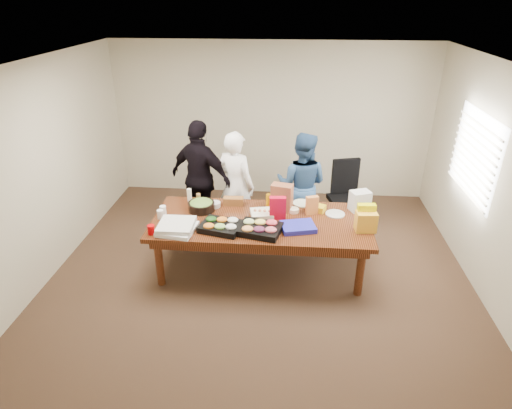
# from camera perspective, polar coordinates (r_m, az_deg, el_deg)

# --- Properties ---
(floor) EXTENTS (5.50, 5.00, 0.02)m
(floor) POSITION_cam_1_polar(r_m,az_deg,el_deg) (5.92, 0.60, -8.56)
(floor) COLOR #47301E
(floor) RESTS_ON ground
(ceiling) EXTENTS (5.50, 5.00, 0.02)m
(ceiling) POSITION_cam_1_polar(r_m,az_deg,el_deg) (4.88, 0.76, 18.51)
(ceiling) COLOR white
(ceiling) RESTS_ON wall_back
(wall_back) EXTENTS (5.50, 0.04, 2.70)m
(wall_back) POSITION_cam_1_polar(r_m,az_deg,el_deg) (7.61, 2.07, 10.99)
(wall_back) COLOR beige
(wall_back) RESTS_ON floor
(wall_front) EXTENTS (5.50, 0.04, 2.70)m
(wall_front) POSITION_cam_1_polar(r_m,az_deg,el_deg) (3.12, -2.78, -14.52)
(wall_front) COLOR beige
(wall_front) RESTS_ON floor
(wall_left) EXTENTS (0.04, 5.00, 2.70)m
(wall_left) POSITION_cam_1_polar(r_m,az_deg,el_deg) (6.08, -26.20, 4.12)
(wall_left) COLOR beige
(wall_left) RESTS_ON floor
(wall_right) EXTENTS (0.04, 5.00, 2.70)m
(wall_right) POSITION_cam_1_polar(r_m,az_deg,el_deg) (5.77, 29.09, 2.31)
(wall_right) COLOR beige
(wall_right) RESTS_ON floor
(window_panel) EXTENTS (0.03, 1.40, 1.10)m
(window_panel) POSITION_cam_1_polar(r_m,az_deg,el_deg) (6.22, 27.14, 5.87)
(window_panel) COLOR white
(window_panel) RESTS_ON wall_right
(window_blinds) EXTENTS (0.04, 1.36, 1.00)m
(window_blinds) POSITION_cam_1_polar(r_m,az_deg,el_deg) (6.20, 26.80, 5.90)
(window_blinds) COLOR beige
(window_blinds) RESTS_ON wall_right
(conference_table) EXTENTS (2.80, 1.20, 0.75)m
(conference_table) POSITION_cam_1_polar(r_m,az_deg,el_deg) (5.70, 0.62, -5.40)
(conference_table) COLOR #4C1C0F
(conference_table) RESTS_ON floor
(office_chair) EXTENTS (0.65, 0.65, 1.04)m
(office_chair) POSITION_cam_1_polar(r_m,az_deg,el_deg) (6.79, 11.77, 0.91)
(office_chair) COLOR black
(office_chair) RESTS_ON floor
(person_center) EXTENTS (0.71, 0.61, 1.66)m
(person_center) POSITION_cam_1_polar(r_m,az_deg,el_deg) (6.30, -2.75, 2.51)
(person_center) COLOR white
(person_center) RESTS_ON floor
(person_right) EXTENTS (0.90, 0.77, 1.61)m
(person_right) POSITION_cam_1_polar(r_m,az_deg,el_deg) (6.42, 6.09, 2.64)
(person_right) COLOR #2B4D7D
(person_right) RESTS_ON floor
(person_left) EXTENTS (1.12, 0.82, 1.76)m
(person_left) POSITION_cam_1_polar(r_m,az_deg,el_deg) (6.48, -7.37, 3.53)
(person_left) COLOR black
(person_left) RESTS_ON floor
(veggie_tray) EXTENTS (0.57, 0.50, 0.08)m
(veggie_tray) POSITION_cam_1_polar(r_m,az_deg,el_deg) (5.31, -4.68, -2.93)
(veggie_tray) COLOR black
(veggie_tray) RESTS_ON conference_table
(fruit_tray) EXTENTS (0.59, 0.51, 0.08)m
(fruit_tray) POSITION_cam_1_polar(r_m,az_deg,el_deg) (5.23, 0.50, -3.33)
(fruit_tray) COLOR black
(fruit_tray) RESTS_ON conference_table
(sheet_cake) EXTENTS (0.40, 0.33, 0.06)m
(sheet_cake) POSITION_cam_1_polar(r_m,az_deg,el_deg) (5.61, 1.14, -1.22)
(sheet_cake) COLOR white
(sheet_cake) RESTS_ON conference_table
(salad_bowl) EXTENTS (0.45, 0.45, 0.12)m
(salad_bowl) POSITION_cam_1_polar(r_m,az_deg,el_deg) (5.78, -7.30, -0.25)
(salad_bowl) COLOR black
(salad_bowl) RESTS_ON conference_table
(chip_bag_blue) EXTENTS (0.47, 0.40, 0.06)m
(chip_bag_blue) POSITION_cam_1_polar(r_m,az_deg,el_deg) (5.32, 5.64, -2.99)
(chip_bag_blue) COLOR #2324B1
(chip_bag_blue) RESTS_ON conference_table
(chip_bag_red) EXTENTS (0.21, 0.10, 0.31)m
(chip_bag_red) POSITION_cam_1_polar(r_m,az_deg,el_deg) (5.49, 2.91, -0.47)
(chip_bag_red) COLOR red
(chip_bag_red) RESTS_ON conference_table
(chip_bag_yellow) EXTENTS (0.22, 0.10, 0.33)m
(chip_bag_yellow) POSITION_cam_1_polar(r_m,az_deg,el_deg) (5.42, 14.41, -1.54)
(chip_bag_yellow) COLOR #EDEC00
(chip_bag_yellow) RESTS_ON conference_table
(chip_bag_orange) EXTENTS (0.17, 0.12, 0.25)m
(chip_bag_orange) POSITION_cam_1_polar(r_m,az_deg,el_deg) (5.66, 7.48, -0.09)
(chip_bag_orange) COLOR orange
(chip_bag_orange) RESTS_ON conference_table
(mayo_jar) EXTENTS (0.11, 0.11, 0.14)m
(mayo_jar) POSITION_cam_1_polar(r_m,az_deg,el_deg) (5.88, 2.90, 0.57)
(mayo_jar) COLOR white
(mayo_jar) RESTS_ON conference_table
(mustard_bottle) EXTENTS (0.08, 0.08, 0.19)m
(mustard_bottle) POSITION_cam_1_polar(r_m,az_deg,el_deg) (5.81, 1.68, 0.54)
(mustard_bottle) COLOR #FFA300
(mustard_bottle) RESTS_ON conference_table
(dressing_bottle) EXTENTS (0.07, 0.07, 0.18)m
(dressing_bottle) POSITION_cam_1_polar(r_m,az_deg,el_deg) (5.89, -7.66, 0.63)
(dressing_bottle) COLOR brown
(dressing_bottle) RESTS_ON conference_table
(ranch_bottle) EXTENTS (0.06, 0.06, 0.19)m
(ranch_bottle) POSITION_cam_1_polar(r_m,az_deg,el_deg) (6.03, -8.88, 1.23)
(ranch_bottle) COLOR white
(ranch_bottle) RESTS_ON conference_table
(banana_bunch) EXTENTS (0.28, 0.23, 0.08)m
(banana_bunch) POSITION_cam_1_polar(r_m,az_deg,el_deg) (5.79, 7.99, -0.41)
(banana_bunch) COLOR yellow
(banana_bunch) RESTS_ON conference_table
(bread_loaf) EXTENTS (0.28, 0.13, 0.11)m
(bread_loaf) POSITION_cam_1_polar(r_m,az_deg,el_deg) (5.89, -3.02, 0.46)
(bread_loaf) COLOR brown
(bread_loaf) RESTS_ON conference_table
(kraft_bag) EXTENTS (0.31, 0.22, 0.36)m
(kraft_bag) POSITION_cam_1_polar(r_m,az_deg,el_deg) (5.71, 3.47, 0.98)
(kraft_bag) COLOR brown
(kraft_bag) RESTS_ON conference_table
(red_cup) EXTENTS (0.10, 0.10, 0.12)m
(red_cup) POSITION_cam_1_polar(r_m,az_deg,el_deg) (5.34, -13.81, -3.28)
(red_cup) COLOR #BE0003
(red_cup) RESTS_ON conference_table
(clear_cup_a) EXTENTS (0.10, 0.10, 0.12)m
(clear_cup_a) POSITION_cam_1_polar(r_m,az_deg,el_deg) (5.67, -12.63, -1.28)
(clear_cup_a) COLOR white
(clear_cup_a) RESTS_ON conference_table
(clear_cup_b) EXTENTS (0.10, 0.10, 0.12)m
(clear_cup_b) POSITION_cam_1_polar(r_m,az_deg,el_deg) (5.77, -12.30, -0.73)
(clear_cup_b) COLOR white
(clear_cup_b) RESTS_ON conference_table
(pizza_box_lower) EXTENTS (0.48, 0.48, 0.05)m
(pizza_box_lower) POSITION_cam_1_polar(r_m,az_deg,el_deg) (5.35, -10.45, -3.25)
(pizza_box_lower) COLOR white
(pizza_box_lower) RESTS_ON conference_table
(pizza_box_upper) EXTENTS (0.43, 0.43, 0.05)m
(pizza_box_upper) POSITION_cam_1_polar(r_m,az_deg,el_deg) (5.34, -10.59, -2.68)
(pizza_box_upper) COLOR silver
(pizza_box_upper) RESTS_ON pizza_box_lower
(plate_a) EXTENTS (0.31, 0.31, 0.01)m
(plate_a) POSITION_cam_1_polar(r_m,az_deg,el_deg) (5.74, 10.51, -1.24)
(plate_a) COLOR silver
(plate_a) RESTS_ON conference_table
(plate_b) EXTENTS (0.28, 0.28, 0.02)m
(plate_b) POSITION_cam_1_polar(r_m,az_deg,el_deg) (5.96, 6.17, 0.17)
(plate_b) COLOR silver
(plate_b) RESTS_ON conference_table
(dip_bowl_a) EXTENTS (0.13, 0.13, 0.05)m
(dip_bowl_a) POSITION_cam_1_polar(r_m,az_deg,el_deg) (5.72, 5.07, -0.79)
(dip_bowl_a) COLOR #F6E9C4
(dip_bowl_a) RESTS_ON conference_table
(dip_bowl_b) EXTENTS (0.21, 0.21, 0.07)m
(dip_bowl_b) POSITION_cam_1_polar(r_m,az_deg,el_deg) (5.86, -5.55, -0.01)
(dip_bowl_b) COLOR beige
(dip_bowl_b) RESTS_ON conference_table
(grocery_bag_white) EXTENTS (0.30, 0.26, 0.27)m
(grocery_bag_white) POSITION_cam_1_polar(r_m,az_deg,el_deg) (5.87, 13.69, 0.48)
(grocery_bag_white) COLOR silver
(grocery_bag_white) RESTS_ON conference_table
(grocery_bag_yellow) EXTENTS (0.26, 0.19, 0.25)m
(grocery_bag_yellow) POSITION_cam_1_polar(r_m,az_deg,el_deg) (5.39, 14.44, -2.21)
(grocery_bag_yellow) COLOR yellow
(grocery_bag_yellow) RESTS_ON conference_table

